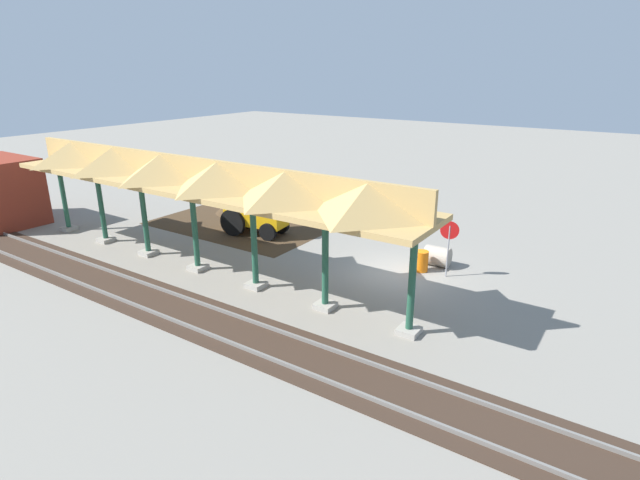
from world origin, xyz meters
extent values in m
plane|color=gray|center=(0.00, 0.00, 0.00)|extent=(120.00, 120.00, 0.00)
cube|color=#42301E|center=(10.24, -1.90, 0.00)|extent=(9.68, 7.00, 0.01)
cube|color=#9E998E|center=(-2.57, 4.46, 0.10)|extent=(0.70, 0.70, 0.20)
cylinder|color=#1E4C38|center=(-2.57, 4.46, 1.80)|extent=(0.24, 0.24, 3.60)
cube|color=#9E998E|center=(0.72, 4.46, 0.10)|extent=(0.70, 0.70, 0.20)
cylinder|color=#1E4C38|center=(0.72, 4.46, 1.80)|extent=(0.24, 0.24, 3.60)
cube|color=#9E998E|center=(4.01, 4.46, 0.10)|extent=(0.70, 0.70, 0.20)
cylinder|color=#1E4C38|center=(4.01, 4.46, 1.80)|extent=(0.24, 0.24, 3.60)
cube|color=#9E998E|center=(7.30, 4.46, 0.10)|extent=(0.70, 0.70, 0.20)
cylinder|color=#1E4C38|center=(7.30, 4.46, 1.80)|extent=(0.24, 0.24, 3.60)
cube|color=#9E998E|center=(10.59, 4.46, 0.10)|extent=(0.70, 0.70, 0.20)
cylinder|color=#1E4C38|center=(10.59, 4.46, 1.80)|extent=(0.24, 0.24, 3.60)
cube|color=#9E998E|center=(13.88, 4.46, 0.10)|extent=(0.70, 0.70, 0.20)
cylinder|color=#1E4C38|center=(13.88, 4.46, 1.80)|extent=(0.24, 0.24, 3.60)
cube|color=#9E998E|center=(17.17, 4.46, 0.10)|extent=(0.70, 0.70, 0.20)
cylinder|color=#1E4C38|center=(17.17, 4.46, 1.80)|extent=(0.24, 0.24, 3.60)
cube|color=tan|center=(7.30, 4.46, 3.70)|extent=(20.93, 3.20, 0.20)
cube|color=tan|center=(7.30, 4.46, 4.35)|extent=(20.93, 0.20, 1.10)
pyramid|color=tan|center=(-0.92, 4.46, 4.35)|extent=(2.96, 3.20, 1.10)
pyramid|color=tan|center=(2.37, 4.46, 4.35)|extent=(2.96, 3.20, 1.10)
pyramid|color=tan|center=(5.65, 4.46, 4.35)|extent=(2.96, 3.20, 1.10)
pyramid|color=tan|center=(8.94, 4.46, 4.35)|extent=(2.96, 3.20, 1.10)
pyramid|color=tan|center=(12.23, 4.46, 4.35)|extent=(2.96, 3.20, 1.10)
pyramid|color=tan|center=(15.52, 4.46, 4.35)|extent=(2.96, 3.20, 1.10)
cube|color=slate|center=(0.00, 6.83, 0.07)|extent=(60.00, 0.08, 0.15)
cube|color=slate|center=(0.00, 8.26, 0.07)|extent=(60.00, 0.08, 0.15)
cube|color=#38281E|center=(0.00, 7.54, 0.01)|extent=(60.00, 2.58, 0.03)
cylinder|color=gray|center=(-1.88, -0.79, 1.11)|extent=(0.06, 0.06, 2.22)
cylinder|color=red|center=(-1.88, -0.79, 2.03)|extent=(0.74, 0.23, 0.76)
cube|color=orange|center=(8.40, -0.70, 0.97)|extent=(3.36, 1.77, 0.90)
cube|color=#1E262D|center=(8.60, -0.67, 2.12)|extent=(1.46, 1.35, 1.40)
cube|color=orange|center=(7.39, -0.85, 1.67)|extent=(1.31, 1.25, 0.50)
cylinder|color=black|center=(9.46, -1.26, 0.70)|extent=(1.43, 0.51, 1.40)
cylinder|color=black|center=(9.24, 0.16, 0.70)|extent=(1.43, 0.51, 1.40)
cylinder|color=black|center=(7.43, -1.50, 0.45)|extent=(0.94, 0.43, 0.90)
cylinder|color=black|center=(7.23, -0.22, 0.45)|extent=(0.94, 0.43, 0.90)
cylinder|color=orange|center=(10.44, -0.38, 2.08)|extent=(1.08, 0.34, 1.41)
cylinder|color=orange|center=(11.21, -0.26, 2.17)|extent=(0.81, 0.28, 1.21)
cube|color=#47474C|center=(11.54, -0.21, 1.60)|extent=(0.71, 0.88, 0.40)
cone|color=#42301E|center=(12.08, -3.11, 0.00)|extent=(5.02, 5.02, 2.09)
cylinder|color=#9E9384|center=(-1.11, -1.75, 0.44)|extent=(1.08, 0.89, 0.87)
cylinder|color=black|center=(-0.57, -1.74, 0.44)|extent=(0.03, 0.57, 0.57)
cylinder|color=orange|center=(-0.78, -0.77, 0.45)|extent=(0.56, 0.56, 0.90)
camera|label=1|loc=(-8.21, 18.11, 8.27)|focal=28.00mm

